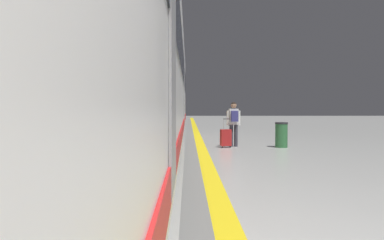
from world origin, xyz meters
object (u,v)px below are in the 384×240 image
(high_speed_train, at_px, (103,52))
(suitcase_near, at_px, (226,138))
(passenger_near, at_px, (234,120))
(waste_bin, at_px, (281,135))

(high_speed_train, bearing_deg, suitcase_near, 66.66)
(passenger_near, xyz_separation_m, waste_bin, (1.70, -0.29, -0.52))
(high_speed_train, xyz_separation_m, passenger_near, (3.27, 7.14, -1.52))
(suitcase_near, xyz_separation_m, waste_bin, (2.02, 0.02, 0.10))
(passenger_near, bearing_deg, suitcase_near, -135.82)
(suitcase_near, bearing_deg, waste_bin, 0.68)
(passenger_near, bearing_deg, high_speed_train, -114.60)
(passenger_near, distance_m, suitcase_near, 0.77)
(passenger_near, distance_m, waste_bin, 1.80)
(high_speed_train, distance_m, passenger_near, 7.99)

